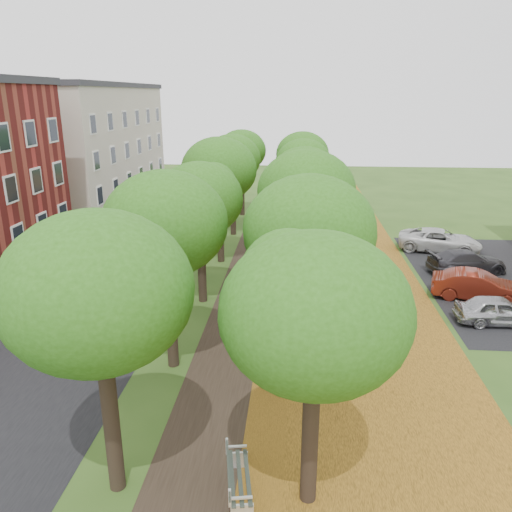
% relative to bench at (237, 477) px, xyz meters
% --- Properties ---
extents(ground, '(120.00, 120.00, 0.00)m').
position_rel_bench_xyz_m(ground, '(-0.85, -0.03, -0.48)').
color(ground, '#2D4C19').
rests_on(ground, ground).
extents(street_asphalt, '(8.00, 70.00, 0.01)m').
position_rel_bench_xyz_m(street_asphalt, '(-8.35, 14.97, -0.47)').
color(street_asphalt, black).
rests_on(street_asphalt, ground).
extents(footpath, '(3.20, 70.00, 0.01)m').
position_rel_bench_xyz_m(footpath, '(-0.85, 14.97, -0.47)').
color(footpath, black).
rests_on(footpath, ground).
extents(leaf_verge, '(7.50, 70.00, 0.01)m').
position_rel_bench_xyz_m(leaf_verge, '(4.15, 14.97, -0.47)').
color(leaf_verge, '#A56D1E').
rests_on(leaf_verge, ground).
extents(parking_lot, '(9.00, 16.00, 0.01)m').
position_rel_bench_xyz_m(parking_lot, '(12.65, 15.97, -0.47)').
color(parking_lot, black).
rests_on(parking_lot, ground).
extents(tree_row_west, '(4.11, 34.11, 6.88)m').
position_rel_bench_xyz_m(tree_row_west, '(-3.05, 14.97, 4.62)').
color(tree_row_west, black).
rests_on(tree_row_west, ground).
extents(tree_row_east, '(4.11, 34.11, 6.88)m').
position_rel_bench_xyz_m(tree_row_east, '(1.75, 14.97, 4.62)').
color(tree_row_east, black).
rests_on(tree_row_east, ground).
extents(building_cream, '(10.30, 20.30, 10.40)m').
position_rel_bench_xyz_m(building_cream, '(-17.85, 32.97, 4.73)').
color(building_cream, beige).
rests_on(building_cream, ground).
extents(bench, '(0.88, 2.00, 0.91)m').
position_rel_bench_xyz_m(bench, '(0.00, 0.00, 0.00)').
color(bench, '#252E28').
rests_on(bench, ground).
extents(car_silver, '(3.65, 1.52, 1.24)m').
position_rel_bench_xyz_m(car_silver, '(10.15, 10.52, 0.14)').
color(car_silver, '#A5A5AA').
rests_on(car_silver, ground).
extents(car_red, '(4.46, 2.50, 1.39)m').
position_rel_bench_xyz_m(car_red, '(10.15, 13.18, 0.22)').
color(car_red, maroon).
rests_on(car_red, ground).
extents(car_grey, '(4.65, 2.68, 1.27)m').
position_rel_bench_xyz_m(car_grey, '(10.85, 17.10, 0.16)').
color(car_grey, '#302F34').
rests_on(car_grey, ground).
extents(car_white, '(5.44, 3.48, 1.40)m').
position_rel_bench_xyz_m(car_white, '(10.44, 21.09, 0.22)').
color(car_white, silver).
rests_on(car_white, ground).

